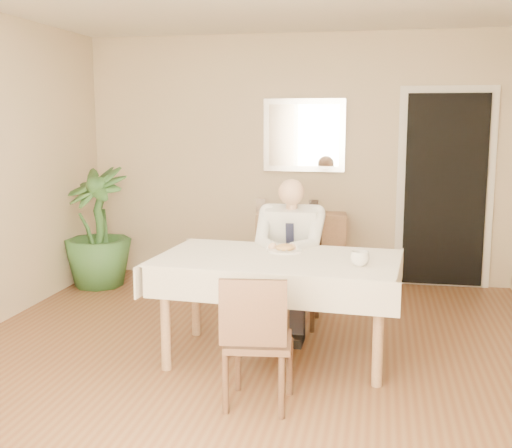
% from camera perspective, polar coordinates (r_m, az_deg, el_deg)
% --- Properties ---
extents(room, '(5.00, 5.02, 2.60)m').
position_cam_1_polar(room, '(4.40, -0.88, 3.77)').
color(room, brown).
rests_on(room, ground).
extents(window, '(1.34, 0.04, 1.44)m').
position_cam_1_polar(window, '(2.04, -15.34, 1.06)').
color(window, white).
rests_on(window, room).
extents(doorway, '(0.96, 0.07, 2.10)m').
position_cam_1_polar(doorway, '(6.81, 16.44, 2.87)').
color(doorway, white).
rests_on(doorway, ground).
extents(mirror, '(0.86, 0.04, 0.76)m').
position_cam_1_polar(mirror, '(6.80, 4.29, 7.87)').
color(mirror, silver).
rests_on(mirror, room).
extents(dining_table, '(1.79, 1.14, 0.75)m').
position_cam_1_polar(dining_table, '(4.60, 1.92, -3.98)').
color(dining_table, '#AA7E55').
rests_on(dining_table, ground).
extents(chair_far, '(0.47, 0.47, 0.95)m').
position_cam_1_polar(chair_far, '(5.48, 3.39, -3.21)').
color(chair_far, '#472D1C').
rests_on(chair_far, ground).
extents(chair_near, '(0.43, 0.44, 0.83)m').
position_cam_1_polar(chair_near, '(3.85, 0.03, -9.89)').
color(chair_near, '#472D1C').
rests_on(chair_near, ground).
extents(seated_man, '(0.48, 0.72, 1.24)m').
position_cam_1_polar(seated_man, '(5.16, 2.97, -2.23)').
color(seated_man, white).
rests_on(seated_man, ground).
extents(plate, '(0.26, 0.26, 0.02)m').
position_cam_1_polar(plate, '(4.76, 2.59, -2.37)').
color(plate, white).
rests_on(plate, dining_table).
extents(food, '(0.14, 0.14, 0.06)m').
position_cam_1_polar(food, '(4.76, 2.59, -2.11)').
color(food, olive).
rests_on(food, dining_table).
extents(knife, '(0.01, 0.13, 0.01)m').
position_cam_1_polar(knife, '(4.69, 2.97, -2.33)').
color(knife, silver).
rests_on(knife, dining_table).
extents(fork, '(0.01, 0.13, 0.01)m').
position_cam_1_polar(fork, '(4.71, 2.00, -2.29)').
color(fork, silver).
rests_on(fork, dining_table).
extents(coffee_mug, '(0.14, 0.14, 0.10)m').
position_cam_1_polar(coffee_mug, '(4.35, 9.22, -3.05)').
color(coffee_mug, white).
rests_on(coffee_mug, dining_table).
extents(sideboard, '(0.96, 0.39, 0.75)m').
position_cam_1_polar(sideboard, '(6.79, 4.02, -2.13)').
color(sideboard, '#AA7E55').
rests_on(sideboard, ground).
extents(photo_frame_left, '(0.10, 0.02, 0.14)m').
position_cam_1_polar(photo_frame_left, '(6.80, 0.45, 1.71)').
color(photo_frame_left, silver).
rests_on(photo_frame_left, sideboard).
extents(photo_frame_center, '(0.10, 0.02, 0.14)m').
position_cam_1_polar(photo_frame_center, '(6.74, 2.98, 1.63)').
color(photo_frame_center, silver).
rests_on(photo_frame_center, sideboard).
extents(photo_frame_right, '(0.10, 0.02, 0.14)m').
position_cam_1_polar(photo_frame_right, '(6.70, 5.15, 1.56)').
color(photo_frame_right, silver).
rests_on(photo_frame_right, sideboard).
extents(potted_palm, '(0.90, 0.90, 1.23)m').
position_cam_1_polar(potted_palm, '(6.80, -13.96, -0.30)').
color(potted_palm, '#2A5224').
rests_on(potted_palm, ground).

